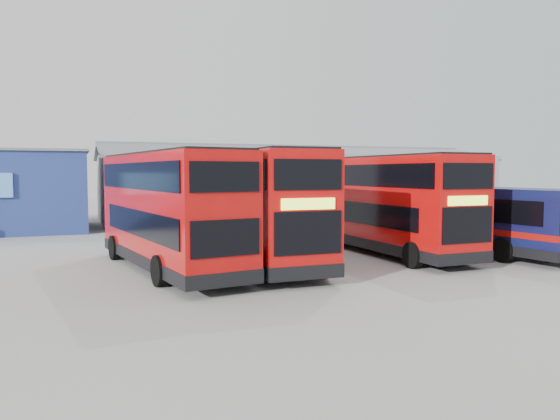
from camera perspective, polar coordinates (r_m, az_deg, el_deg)
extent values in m
plane|color=gray|center=(22.64, 2.40, -5.53)|extent=(120.00, 120.00, 0.00)
cube|color=gray|center=(43.89, 1.75, 2.37)|extent=(30.00, 12.00, 5.00)
cube|color=slate|center=(41.33, 3.25, 6.07)|extent=(30.50, 6.33, 1.29)
cube|color=slate|center=(46.49, 0.43, 5.85)|extent=(30.50, 6.33, 1.29)
cube|color=#B30B0A|center=(21.02, -11.57, 0.18)|extent=(4.12, 10.78, 4.06)
cube|color=black|center=(21.21, -11.50, -4.75)|extent=(4.16, 10.83, 0.45)
cube|color=black|center=(21.11, -7.93, -1.05)|extent=(1.44, 8.82, 0.95)
cube|color=black|center=(20.31, -14.61, -1.34)|extent=(1.44, 8.82, 0.95)
cube|color=black|center=(21.40, -8.37, 3.58)|extent=(1.60, 9.81, 0.95)
cube|color=black|center=(20.61, -14.99, 3.47)|extent=(1.60, 9.81, 0.95)
cube|color=black|center=(26.11, -15.17, -0.41)|extent=(2.23, 0.40, 1.35)
cube|color=black|center=(26.04, -15.24, 3.55)|extent=(2.23, 0.40, 0.95)
cube|color=#C4EC31|center=(26.07, -15.21, 1.56)|extent=(1.79, 0.32, 0.35)
cube|color=black|center=(16.15, -5.68, -2.94)|extent=(2.19, 0.39, 1.10)
cube|color=black|center=(16.04, -5.72, 3.47)|extent=(2.19, 0.39, 0.90)
cube|color=black|center=(20.98, -11.65, 5.77)|extent=(3.94, 10.61, 0.10)
cylinder|color=black|center=(25.03, -11.51, -3.49)|extent=(0.48, 1.08, 1.04)
cylinder|color=black|center=(24.39, -16.89, -3.78)|extent=(0.48, 1.08, 1.04)
cylinder|color=black|center=(19.20, -5.57, -5.70)|extent=(0.48, 1.08, 1.04)
cylinder|color=black|center=(18.36, -12.47, -6.22)|extent=(0.48, 1.08, 1.04)
cube|color=#B30B0A|center=(22.12, -2.71, 0.55)|extent=(2.62, 10.71, 4.13)
cube|color=black|center=(22.31, -2.69, -4.22)|extent=(2.66, 10.75, 0.46)
cube|color=black|center=(22.17, -6.21, -0.72)|extent=(0.11, 9.07, 0.97)
cube|color=black|center=(22.97, 0.04, -0.53)|extent=(0.11, 9.07, 0.97)
cube|color=black|center=(21.71, -5.97, 3.76)|extent=(0.12, 10.08, 0.97)
cube|color=black|center=(22.52, 0.41, 3.79)|extent=(0.12, 10.08, 0.97)
cube|color=black|center=(17.18, 2.97, -2.41)|extent=(2.29, 0.07, 1.38)
cube|color=black|center=(17.07, 2.99, 3.72)|extent=(2.29, 0.07, 0.97)
cube|color=#C4EC31|center=(17.09, 3.00, 0.64)|extent=(1.83, 0.05, 0.36)
cube|color=black|center=(27.29, -6.27, -0.05)|extent=(2.24, 0.07, 1.12)
cube|color=black|center=(27.23, -6.30, 3.80)|extent=(2.24, 0.07, 0.92)
cube|color=black|center=(22.09, -2.73, 5.95)|extent=(2.46, 10.56, 0.10)
cylinder|color=black|center=(18.45, -2.64, -6.05)|extent=(0.33, 1.06, 1.06)
cylinder|color=black|center=(19.35, 4.27, -5.59)|extent=(0.33, 1.06, 1.06)
cylinder|color=black|center=(24.55, -7.41, -3.57)|extent=(0.33, 1.06, 1.06)
cylinder|color=black|center=(25.24, -2.00, -3.33)|extent=(0.33, 1.06, 1.06)
cube|color=#B30B0A|center=(25.33, 11.16, 0.82)|extent=(2.76, 10.56, 4.05)
cube|color=black|center=(25.50, 11.10, -3.28)|extent=(2.80, 10.60, 0.45)
cube|color=black|center=(25.03, 8.21, -0.28)|extent=(0.27, 8.90, 0.95)
cube|color=black|center=(26.41, 12.97, -0.12)|extent=(0.27, 8.90, 0.95)
cube|color=black|center=(24.62, 8.72, 3.61)|extent=(0.29, 9.90, 0.95)
cube|color=black|center=(26.02, 13.54, 3.56)|extent=(0.29, 9.90, 0.95)
cube|color=black|center=(21.18, 18.99, -1.50)|extent=(2.25, 0.11, 1.35)
cube|color=black|center=(21.09, 19.10, 3.38)|extent=(2.25, 0.11, 0.95)
cube|color=#C4EC31|center=(21.11, 19.07, 0.93)|extent=(1.80, 0.08, 0.35)
cube|color=black|center=(29.90, 5.59, 0.24)|extent=(2.20, 0.10, 1.10)
cube|color=black|center=(29.84, 5.61, 3.70)|extent=(2.20, 0.10, 0.90)
cube|color=black|center=(25.30, 11.22, 5.45)|extent=(2.61, 10.41, 0.10)
cylinder|color=black|center=(21.85, 13.73, -4.61)|extent=(0.35, 1.05, 1.04)
cylinder|color=black|center=(23.33, 18.52, -4.17)|extent=(0.35, 1.05, 1.04)
cylinder|color=black|center=(27.15, 5.91, -2.85)|extent=(0.35, 1.05, 1.04)
cylinder|color=black|center=(28.36, 10.19, -2.60)|extent=(0.35, 1.05, 1.04)
cube|color=#0E173F|center=(27.30, 18.86, -0.52)|extent=(4.05, 11.40, 2.69)
cube|color=black|center=(27.41, 18.80, -2.94)|extent=(4.09, 11.45, 0.41)
cube|color=maroon|center=(27.34, 18.83, -1.53)|extent=(4.08, 11.44, 0.25)
cube|color=black|center=(28.04, 21.11, 0.42)|extent=(1.34, 9.25, 0.96)
cube|color=black|center=(26.13, 17.46, 0.26)|extent=(1.34, 9.25, 0.96)
cube|color=black|center=(31.33, 11.30, 0.50)|extent=(2.27, 0.36, 1.32)
cylinder|color=black|center=(31.03, 14.94, -2.09)|extent=(0.47, 1.09, 1.06)
cylinder|color=black|center=(29.41, 11.50, -2.37)|extent=(0.47, 1.09, 1.06)
cylinder|color=black|center=(26.39, 25.65, -3.41)|extent=(0.47, 1.09, 1.06)
cylinder|color=black|center=(24.46, 22.30, -3.87)|extent=(0.47, 1.09, 1.06)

